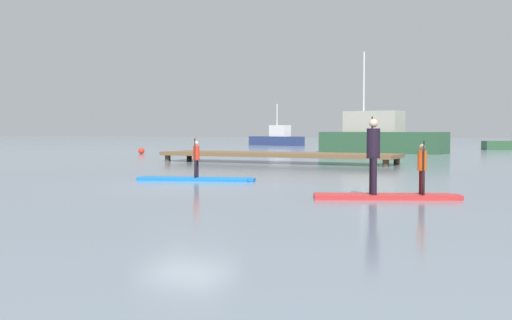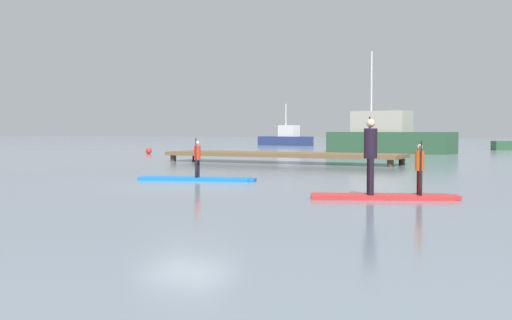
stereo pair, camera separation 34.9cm
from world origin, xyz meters
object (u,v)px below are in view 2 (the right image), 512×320
(paddleboard_far, at_px, (384,197))
(fishing_boat_white_large, at_px, (388,137))
(paddler_child_solo, at_px, (197,157))
(paddler_child_front, at_px, (420,166))
(paddler_adult, at_px, (370,151))
(trawler_grey_distant, at_px, (286,139))
(paddleboard_near, at_px, (197,179))
(mooring_buoy_far, at_px, (149,151))

(paddleboard_far, height_order, fishing_boat_white_large, fishing_boat_white_large)
(paddler_child_solo, distance_m, paddler_child_front, 7.68)
(paddler_adult, bearing_deg, trawler_grey_distant, 115.69)
(paddler_child_solo, bearing_deg, paddler_child_front, -17.90)
(paddler_child_front, xyz_separation_m, trawler_grey_distant, (-23.07, 45.42, -0.03))
(paddleboard_near, xyz_separation_m, mooring_buoy_far, (-14.56, 17.66, 0.15))
(paddler_child_solo, relative_size, paddler_child_front, 1.00)
(paddler_child_front, distance_m, mooring_buoy_far, 29.67)
(paddler_adult, bearing_deg, paddler_child_solo, 156.25)
(paddler_child_solo, bearing_deg, paddleboard_near, 152.56)
(paddler_adult, height_order, paddler_child_front, paddler_adult)
(paddler_child_front, bearing_deg, paddleboard_near, 162.07)
(paddleboard_far, xyz_separation_m, paddler_child_front, (0.74, 0.29, 0.69))
(trawler_grey_distant, distance_m, mooring_buoy_far, 25.42)
(paddler_child_solo, height_order, mooring_buoy_far, paddler_child_solo)
(fishing_boat_white_large, bearing_deg, paddler_child_solo, -88.02)
(paddler_child_front, height_order, mooring_buoy_far, paddler_child_front)
(paddler_child_front, relative_size, mooring_buoy_far, 2.99)
(paddler_child_solo, bearing_deg, paddler_adult, -23.75)
(paddler_child_front, height_order, fishing_boat_white_large, fishing_boat_white_large)
(paddleboard_far, relative_size, trawler_grey_distant, 0.53)
(paddler_adult, xyz_separation_m, trawler_grey_distant, (-22.04, 45.83, -0.37))
(paddler_child_solo, relative_size, trawler_grey_distant, 0.19)
(paddleboard_near, bearing_deg, paddler_child_solo, -27.44)
(mooring_buoy_far, bearing_deg, paddler_adult, -44.41)
(paddleboard_near, xyz_separation_m, paddler_child_front, (7.32, -2.37, 0.69))
(fishing_boat_white_large, bearing_deg, paddler_child_front, -74.12)
(paddleboard_near, distance_m, paddleboard_far, 7.10)
(paddleboard_near, distance_m, paddler_child_front, 7.73)
(fishing_boat_white_large, bearing_deg, mooring_buoy_far, -147.02)
(fishing_boat_white_large, bearing_deg, paddleboard_near, -88.06)
(paddleboard_far, height_order, mooring_buoy_far, mooring_buoy_far)
(paddler_child_solo, distance_m, paddler_adult, 6.87)
(paddleboard_near, relative_size, paddleboard_far, 1.11)
(paddleboard_far, distance_m, paddler_child_front, 1.05)
(paddler_adult, bearing_deg, mooring_buoy_far, 135.59)
(paddleboard_near, height_order, fishing_boat_white_large, fishing_boat_white_large)
(paddler_child_solo, relative_size, paddleboard_far, 0.37)
(paddler_child_solo, distance_m, paddleboard_far, 7.12)
(fishing_boat_white_large, distance_m, mooring_buoy_far, 16.31)
(paddleboard_near, relative_size, paddler_child_solo, 3.01)
(fishing_boat_white_large, height_order, mooring_buoy_far, fishing_boat_white_large)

